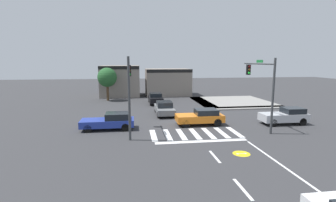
{
  "coord_description": "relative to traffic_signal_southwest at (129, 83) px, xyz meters",
  "views": [
    {
      "loc": [
        -4.86,
        -23.77,
        5.78
      ],
      "look_at": [
        -1.5,
        0.46,
        1.9
      ],
      "focal_mm": 27.28,
      "sensor_mm": 36.0,
      "label": 1
    }
  ],
  "objects": [
    {
      "name": "ground_plane",
      "position": [
        5.13,
        3.83,
        -4.1
      ],
      "size": [
        120.0,
        120.0,
        0.0
      ],
      "primitive_type": "plane",
      "color": "#353538"
    },
    {
      "name": "crosswalk_near",
      "position": [
        5.13,
        -0.67,
        -4.09
      ],
      "size": [
        7.12,
        3.15,
        0.01
      ],
      "color": "silver",
      "rests_on": "ground_plane"
    },
    {
      "name": "lane_markings",
      "position": [
        6.24,
        -8.2,
        -4.09
      ],
      "size": [
        6.8,
        20.25,
        0.01
      ],
      "color": "white",
      "rests_on": "ground_plane"
    },
    {
      "name": "bike_detector_marking",
      "position": [
        6.95,
        -5.43,
        -4.09
      ],
      "size": [
        1.09,
        1.09,
        0.01
      ],
      "color": "yellow",
      "rests_on": "ground_plane"
    },
    {
      "name": "curb_corner_northeast",
      "position": [
        13.62,
        13.25,
        -4.02
      ],
      "size": [
        10.0,
        10.6,
        0.15
      ],
      "color": "gray",
      "rests_on": "ground_plane"
    },
    {
      "name": "storefront_row",
      "position": [
        1.98,
        22.67,
        -1.72
      ],
      "size": [
        14.6,
        6.17,
        4.97
      ],
      "color": "gray",
      "rests_on": "ground_plane"
    },
    {
      "name": "traffic_signal_southwest",
      "position": [
        0.0,
        0.0,
        0.0
      ],
      "size": [
        0.32,
        4.42,
        6.08
      ],
      "rotation": [
        0.0,
        0.0,
        1.57
      ],
      "color": "#383A3D",
      "rests_on": "ground_plane"
    },
    {
      "name": "traffic_signal_southeast",
      "position": [
        11.12,
        0.44,
        0.04
      ],
      "size": [
        0.32,
        5.47,
        5.99
      ],
      "rotation": [
        0.0,
        0.0,
        1.57
      ],
      "color": "#383A3D",
      "rests_on": "ground_plane"
    },
    {
      "name": "car_silver",
      "position": [
        14.11,
        1.29,
        -3.34
      ],
      "size": [
        4.18,
        1.72,
        1.5
      ],
      "rotation": [
        0.0,
        0.0,
        3.14
      ],
      "color": "#B7BABF",
      "rests_on": "ground_plane"
    },
    {
      "name": "car_gray",
      "position": [
        3.59,
        6.87,
        -3.37
      ],
      "size": [
        1.8,
        4.54,
        1.44
      ],
      "rotation": [
        0.0,
        0.0,
        -1.57
      ],
      "color": "slate",
      "rests_on": "ground_plane"
    },
    {
      "name": "car_black",
      "position": [
        3.29,
        14.07,
        -3.35
      ],
      "size": [
        1.73,
        4.25,
        1.48
      ],
      "rotation": [
        0.0,
        0.0,
        -1.57
      ],
      "color": "black",
      "rests_on": "ground_plane"
    },
    {
      "name": "car_blue",
      "position": [
        -1.71,
        1.63,
        -3.39
      ],
      "size": [
        4.44,
        1.81,
        1.41
      ],
      "rotation": [
        0.0,
        0.0,
        3.14
      ],
      "color": "#23389E",
      "rests_on": "ground_plane"
    },
    {
      "name": "car_orange",
      "position": [
        6.35,
        2.07,
        -3.36
      ],
      "size": [
        4.24,
        1.84,
        1.43
      ],
      "rotation": [
        0.0,
        0.0,
        3.14
      ],
      "color": "orange",
      "rests_on": "ground_plane"
    },
    {
      "name": "roadside_tree",
      "position": [
        -3.37,
        17.83,
        -0.73
      ],
      "size": [
        2.78,
        2.78,
        4.79
      ],
      "color": "#4C3823",
      "rests_on": "ground_plane"
    }
  ]
}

